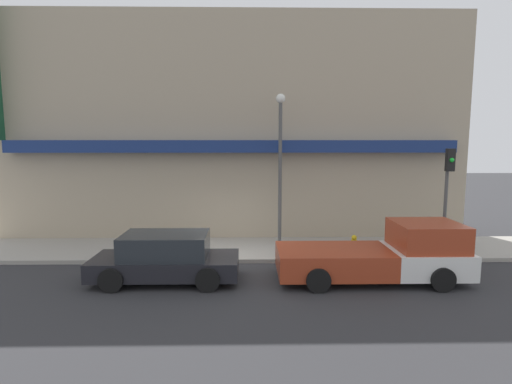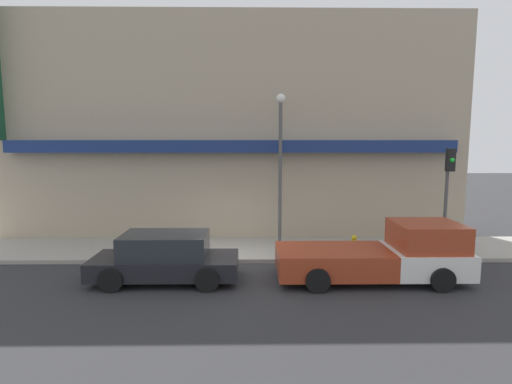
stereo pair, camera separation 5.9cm
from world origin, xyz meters
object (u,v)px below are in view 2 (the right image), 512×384
(parked_car, at_px, (165,258))
(traffic_light, at_px, (448,182))
(street_lamp, at_px, (280,152))
(fire_hydrant, at_px, (354,245))
(pickup_truck, at_px, (383,255))

(parked_car, bearing_deg, traffic_light, 11.17)
(parked_car, distance_m, street_lamp, 6.14)
(fire_hydrant, bearing_deg, parked_car, -160.18)
(fire_hydrant, xyz_separation_m, street_lamp, (-2.58, 1.50, 3.29))
(street_lamp, bearing_deg, fire_hydrant, -30.07)
(parked_car, height_order, street_lamp, street_lamp)
(pickup_truck, height_order, street_lamp, street_lamp)
(fire_hydrant, height_order, street_lamp, street_lamp)
(traffic_light, bearing_deg, parked_car, -166.65)
(pickup_truck, distance_m, parked_car, 6.63)
(fire_hydrant, xyz_separation_m, traffic_light, (3.30, 0.00, 2.27))
(traffic_light, bearing_deg, street_lamp, 165.76)
(pickup_truck, height_order, traffic_light, traffic_light)
(fire_hydrant, distance_m, street_lamp, 4.44)
(street_lamp, bearing_deg, traffic_light, -14.24)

